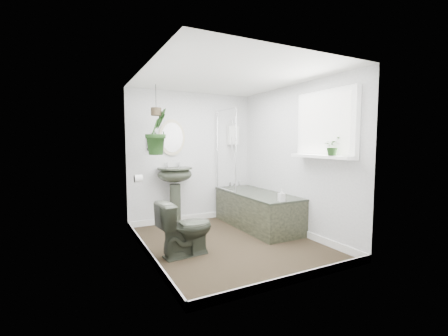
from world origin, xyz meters
name	(u,v)px	position (x,y,z in m)	size (l,w,h in m)	color
floor	(229,243)	(0.00, 0.00, -0.01)	(2.30, 2.80, 0.02)	black
ceiling	(229,76)	(0.00, 0.00, 2.31)	(2.30, 2.80, 0.02)	white
wall_back	(192,157)	(0.00, 1.41, 1.15)	(2.30, 0.02, 2.30)	silver
wall_front	(298,170)	(0.00, -1.41, 1.15)	(2.30, 0.02, 2.30)	silver
wall_left	(144,164)	(-1.16, 0.00, 1.15)	(0.02, 2.80, 2.30)	silver
wall_right	(294,159)	(1.16, 0.00, 1.15)	(0.02, 2.80, 2.30)	silver
skirting	(229,239)	(0.00, 0.00, 0.05)	(2.30, 2.80, 0.10)	white
bathtub	(257,210)	(0.80, 0.50, 0.29)	(0.72, 1.72, 0.58)	#2E3327
bath_screen	(226,150)	(0.47, 0.99, 1.28)	(0.04, 0.72, 1.40)	silver
shower_box	(233,135)	(0.80, 1.34, 1.55)	(0.20, 0.10, 0.35)	white
oval_mirror	(172,138)	(-0.38, 1.37, 1.50)	(0.46, 0.03, 0.62)	beige
wall_sconce	(149,143)	(-0.78, 1.36, 1.40)	(0.04, 0.04, 0.22)	black
toilet_roll_holder	(138,179)	(-1.10, 0.70, 0.90)	(0.11, 0.11, 0.11)	white
window_recess	(326,125)	(1.09, -0.70, 1.65)	(0.08, 1.00, 0.90)	white
window_sill	(321,156)	(1.02, -0.70, 1.23)	(0.18, 1.00, 0.04)	white
window_blinds	(324,125)	(1.04, -0.70, 1.65)	(0.01, 0.86, 0.76)	white
toilet	(186,228)	(-0.70, -0.16, 0.35)	(0.39, 0.69, 0.70)	#2E3327
pedestal_sink	(175,196)	(-0.38, 1.24, 0.50)	(0.59, 0.50, 1.00)	#2E3327
sill_plant	(332,146)	(0.97, -0.93, 1.37)	(0.21, 0.19, 0.24)	black
hanging_plant	(157,131)	(-0.76, 0.95, 1.58)	(0.40, 0.32, 0.72)	black
soap_bottle	(282,195)	(0.69, -0.29, 0.67)	(0.08, 0.08, 0.18)	black
hanging_pot	(156,112)	(-0.76, 0.95, 1.88)	(0.16, 0.16, 0.12)	#362B1C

